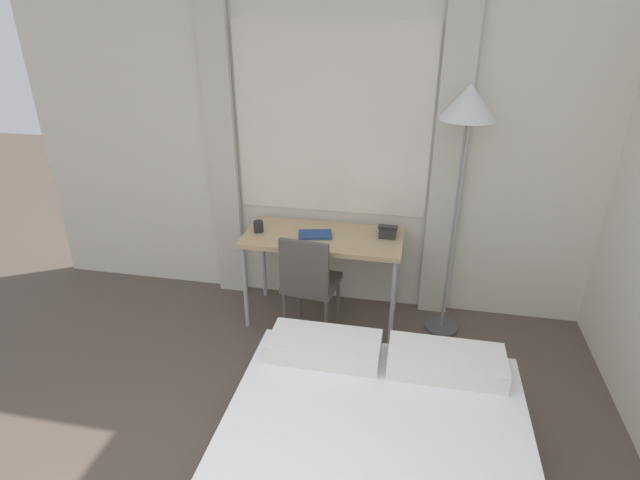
{
  "coord_description": "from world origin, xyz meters",
  "views": [
    {
      "loc": [
        0.69,
        -0.86,
        2.45
      ],
      "look_at": [
        0.07,
        2.28,
        0.92
      ],
      "focal_mm": 28.0,
      "sensor_mm": 36.0,
      "label": 1
    }
  ],
  "objects_px": {
    "telephone": "(388,231)",
    "standing_lamp": "(467,120)",
    "book": "(315,234)",
    "mug": "(258,227)",
    "desk_chair": "(309,280)",
    "desk": "(323,243)"
  },
  "relations": [
    {
      "from": "book",
      "to": "mug",
      "type": "relative_size",
      "value": 3.19
    },
    {
      "from": "desk_chair",
      "to": "telephone",
      "type": "bearing_deg",
      "value": 40.44
    },
    {
      "from": "mug",
      "to": "telephone",
      "type": "bearing_deg",
      "value": 7.07
    },
    {
      "from": "telephone",
      "to": "standing_lamp",
      "type": "bearing_deg",
      "value": -8.76
    },
    {
      "from": "desk",
      "to": "desk_chair",
      "type": "height_order",
      "value": "desk_chair"
    },
    {
      "from": "desk",
      "to": "standing_lamp",
      "type": "distance_m",
      "value": 1.43
    },
    {
      "from": "desk_chair",
      "to": "mug",
      "type": "bearing_deg",
      "value": 158.11
    },
    {
      "from": "standing_lamp",
      "to": "book",
      "type": "height_order",
      "value": "standing_lamp"
    },
    {
      "from": "telephone",
      "to": "mug",
      "type": "relative_size",
      "value": 1.7
    },
    {
      "from": "desk",
      "to": "mug",
      "type": "bearing_deg",
      "value": -176.44
    },
    {
      "from": "desk",
      "to": "book",
      "type": "bearing_deg",
      "value": -157.81
    },
    {
      "from": "standing_lamp",
      "to": "book",
      "type": "distance_m",
      "value": 1.42
    },
    {
      "from": "desk_chair",
      "to": "mug",
      "type": "height_order",
      "value": "desk_chair"
    },
    {
      "from": "standing_lamp",
      "to": "telephone",
      "type": "bearing_deg",
      "value": 171.24
    },
    {
      "from": "standing_lamp",
      "to": "telephone",
      "type": "xyz_separation_m",
      "value": [
        -0.49,
        0.08,
        -0.92
      ]
    },
    {
      "from": "desk",
      "to": "telephone",
      "type": "relative_size",
      "value": 8.18
    },
    {
      "from": "desk",
      "to": "mug",
      "type": "xyz_separation_m",
      "value": [
        -0.53,
        -0.03,
        0.11
      ]
    },
    {
      "from": "telephone",
      "to": "mug",
      "type": "xyz_separation_m",
      "value": [
        -1.03,
        -0.13,
        0.01
      ]
    },
    {
      "from": "desk",
      "to": "desk_chair",
      "type": "xyz_separation_m",
      "value": [
        -0.05,
        -0.28,
        -0.19
      ]
    },
    {
      "from": "mug",
      "to": "desk_chair",
      "type": "bearing_deg",
      "value": -28.17
    },
    {
      "from": "standing_lamp",
      "to": "telephone",
      "type": "relative_size",
      "value": 12.75
    },
    {
      "from": "desk_chair",
      "to": "mug",
      "type": "xyz_separation_m",
      "value": [
        -0.47,
        0.25,
        0.3
      ]
    }
  ]
}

